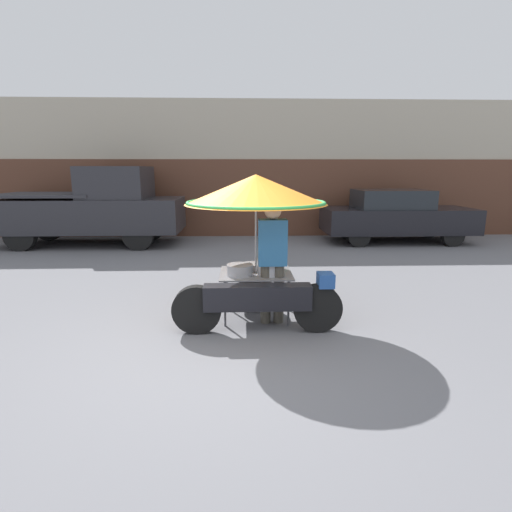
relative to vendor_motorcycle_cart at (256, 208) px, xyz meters
The scene contains 6 objects.
ground_plane 1.99m from the vendor_motorcycle_cart, 115.12° to the right, with size 36.00×36.00×0.00m, color slate.
shopfront_building 8.34m from the vendor_motorcycle_cart, 93.56° to the left, with size 28.00×2.06×4.19m.
vendor_motorcycle_cart is the anchor object (origin of this frame).
vendor_person 0.69m from the vendor_motorcycle_cart, 39.74° to the right, with size 0.38×0.22×1.66m.
parked_car 7.43m from the vendor_motorcycle_cart, 54.58° to the left, with size 4.24×1.71×1.52m.
pickup_truck 7.31m from the vendor_motorcycle_cart, 126.32° to the left, with size 5.09×1.86×2.17m.
Camera 1 is at (0.32, -4.30, 2.08)m, focal length 28.00 mm.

